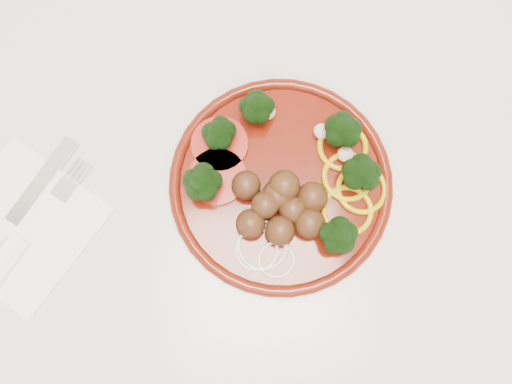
{
  "coord_description": "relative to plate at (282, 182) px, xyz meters",
  "views": [
    {
      "loc": [
        0.09,
        1.59,
        1.48
      ],
      "look_at": [
        0.1,
        1.71,
        0.92
      ],
      "focal_mm": 35.0,
      "sensor_mm": 36.0,
      "label": 1
    }
  ],
  "objects": [
    {
      "name": "counter",
      "position": [
        -0.13,
        -0.02,
        -0.47
      ],
      "size": [
        2.4,
        0.6,
        0.9
      ],
      "color": "silver",
      "rests_on": "ground"
    },
    {
      "name": "napkin",
      "position": [
        -0.31,
        -0.03,
        -0.02
      ],
      "size": [
        0.22,
        0.22,
        0.0
      ],
      "primitive_type": "cube",
      "rotation": [
        0.0,
        0.0,
        0.89
      ],
      "color": "white",
      "rests_on": "counter"
    },
    {
      "name": "plate",
      "position": [
        0.0,
        0.0,
        0.0
      ],
      "size": [
        0.26,
        0.26,
        0.06
      ],
      "rotation": [
        0.0,
        0.0,
        -0.36
      ],
      "color": "#501006",
      "rests_on": "counter"
    },
    {
      "name": "fork",
      "position": [
        -0.31,
        -0.06,
        -0.01
      ],
      "size": [
        0.13,
        0.17,
        0.01
      ],
      "rotation": [
        0.0,
        0.0,
        0.93
      ],
      "color": "white",
      "rests_on": "napkin"
    }
  ]
}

